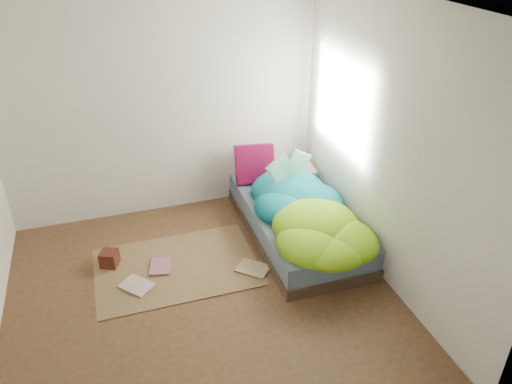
% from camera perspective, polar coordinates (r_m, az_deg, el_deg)
% --- Properties ---
extents(ground, '(3.50, 3.50, 0.00)m').
position_cam_1_polar(ground, '(4.75, -6.05, -12.12)').
color(ground, '#48291B').
rests_on(ground, ground).
extents(room_walls, '(3.54, 3.54, 2.62)m').
position_cam_1_polar(room_walls, '(3.87, -7.15, 6.22)').
color(room_walls, silver).
rests_on(room_walls, ground).
extents(bed, '(1.00, 2.00, 0.34)m').
position_cam_1_polar(bed, '(5.48, 4.70, -3.38)').
color(bed, '#3C2C21').
rests_on(bed, ground).
extents(duvet, '(0.96, 1.84, 0.34)m').
position_cam_1_polar(duvet, '(5.13, 5.78, -1.46)').
color(duvet, '#086D82').
rests_on(duvet, bed).
extents(rug, '(1.60, 1.10, 0.01)m').
position_cam_1_polar(rug, '(5.15, -9.06, -8.44)').
color(rug, brown).
rests_on(rug, ground).
extents(pillow_floral, '(0.53, 0.33, 0.12)m').
position_cam_1_polar(pillow_floral, '(6.01, 4.13, 2.38)').
color(pillow_floral, beige).
rests_on(pillow_floral, bed).
extents(pillow_magenta, '(0.46, 0.21, 0.45)m').
position_cam_1_polar(pillow_magenta, '(5.81, -0.17, 3.24)').
color(pillow_magenta, '#4A041E').
rests_on(pillow_magenta, bed).
extents(open_book, '(0.47, 0.21, 0.28)m').
position_cam_1_polar(open_book, '(5.36, 3.89, 3.82)').
color(open_book, green).
rests_on(open_book, duvet).
extents(wooden_box, '(0.21, 0.21, 0.16)m').
position_cam_1_polar(wooden_box, '(5.26, -16.42, -7.30)').
color(wooden_box, '#3C1C0D').
rests_on(wooden_box, rug).
extents(floor_book_a, '(0.36, 0.37, 0.02)m').
position_cam_1_polar(floor_book_a, '(4.91, -14.34, -11.06)').
color(floor_book_a, beige).
rests_on(floor_book_a, rug).
extents(floor_book_b, '(0.27, 0.32, 0.03)m').
position_cam_1_polar(floor_book_b, '(5.16, -12.04, -8.36)').
color(floor_book_b, '#B06571').
rests_on(floor_book_b, rug).
extents(floor_book_c, '(0.38, 0.38, 0.02)m').
position_cam_1_polar(floor_book_c, '(4.95, -0.87, -9.51)').
color(floor_book_c, '#C6B682').
rests_on(floor_book_c, rug).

